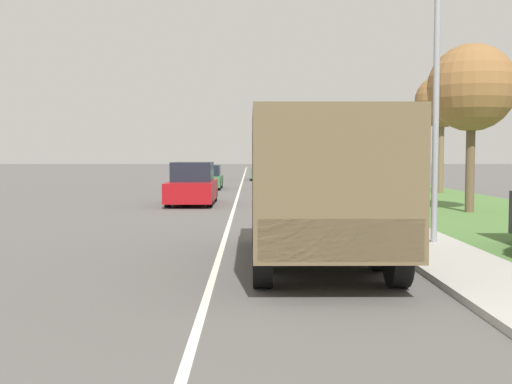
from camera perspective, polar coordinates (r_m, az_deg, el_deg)
The scene contains 11 objects.
ground_plane at distance 39.22m, azimuth -1.41°, elevation 0.37°, with size 180.00×180.00×0.00m, color #565451.
lane_centre_stripe at distance 39.22m, azimuth -1.41°, elevation 0.37°, with size 0.12×120.00×0.00m.
sidewalk_right at distance 39.40m, azimuth 5.14°, elevation 0.46°, with size 1.80×120.00×0.12m.
grass_strip_right at distance 40.07m, azimuth 11.42°, elevation 0.38°, with size 7.00×120.00×0.02m.
military_truck at distance 12.11m, azimuth 5.43°, elevation 0.98°, with size 2.43×6.79×2.81m.
car_nearest_ahead at distance 26.71m, azimuth -5.67°, elevation 0.58°, with size 1.86×4.88×1.75m.
car_second_ahead at distance 38.18m, azimuth -4.41°, elevation 1.24°, with size 1.78×4.41×1.42m.
car_third_ahead at distance 51.13m, azimuth 0.57°, elevation 1.90°, with size 1.87×4.77×1.62m.
lamp_post at distance 15.00m, azimuth 15.10°, elevation 13.59°, with size 1.69×0.24×7.93m.
tree_mid_right at distance 24.09m, azimuth 18.62°, elevation 8.72°, with size 3.08×3.08×5.94m.
tree_far_right at distance 35.44m, azimuth 16.16°, elevation 7.66°, with size 2.77×2.77×6.22m.
Camera 1 is at (0.64, 0.84, 2.10)m, focal length 45.00 mm.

